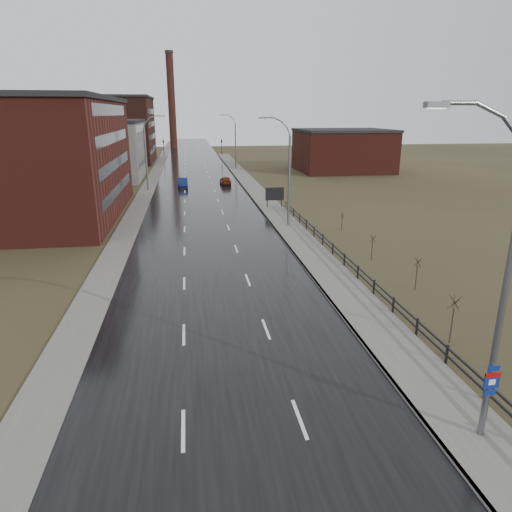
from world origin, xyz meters
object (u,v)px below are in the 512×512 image
object	(u,v)px
streetlight_main	(497,289)
billboard	(275,194)
car_far	(225,181)
car_near	(183,183)

from	to	relation	value
streetlight_main	billboard	xyz separation A→B (m)	(0.63, 43.62, -4.26)
billboard	car_far	world-z (taller)	billboard
billboard	car_near	size ratio (longest dim) A/B	0.60
billboard	car_near	world-z (taller)	billboard
billboard	car_near	bearing A→B (deg)	121.72
streetlight_main	billboard	world-z (taller)	streetlight_main
billboard	streetlight_main	bearing A→B (deg)	-90.82
billboard	car_far	size ratio (longest dim) A/B	0.64
streetlight_main	billboard	bearing A→B (deg)	89.18
streetlight_main	car_near	xyz separation A→B (m)	(-11.09, 62.58, -5.32)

